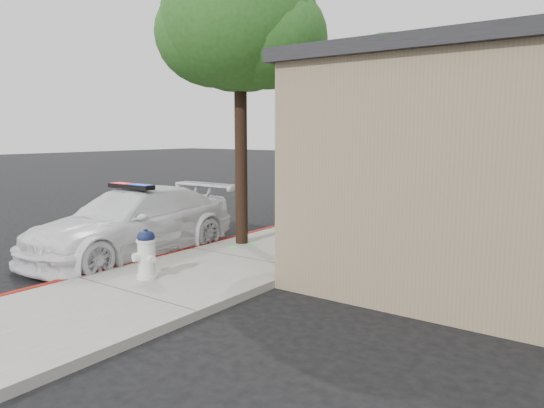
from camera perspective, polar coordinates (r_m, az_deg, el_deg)
The scene contains 8 objects.
ground at distance 12.13m, azimuth -9.28°, elevation -5.49°, with size 120.00×120.00×0.00m, color black.
sidewalk at distance 13.45m, azimuth 4.75°, elevation -3.75°, with size 3.20×60.00×0.15m, color gray.
red_curb at distance 14.29m, azimuth -0.53°, elevation -3.01°, with size 0.14×60.00×0.16m, color maroon.
police_car at distance 12.05m, azimuth -15.41°, elevation -2.00°, with size 2.31×5.38×1.66m.
fire_hydrant at distance 9.62m, azimuth -13.96°, elevation -5.44°, with size 0.53×0.46×0.92m.
street_tree_near at distance 12.34m, azimuth -3.62°, elevation 18.94°, with size 3.96×3.66×6.71m.
street_tree_mid at distance 17.57m, azimuth 12.71°, elevation 13.60°, with size 3.34×3.08×5.88m.
street_tree_far at distance 21.92m, azimuth 16.17°, elevation 12.78°, with size 3.51×3.24×6.13m.
Camera 1 is at (8.42, -8.26, 2.80)m, focal length 33.50 mm.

